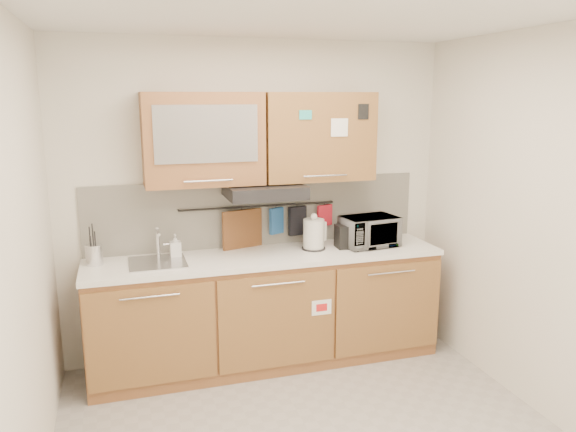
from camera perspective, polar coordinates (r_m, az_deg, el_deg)
ceiling at (r=3.19m, az=3.47°, el=20.16°), size 3.20×3.20×0.00m
wall_back at (r=4.67m, az=-3.16°, el=1.59°), size 3.20×0.00×3.20m
wall_left at (r=3.12m, az=-25.71°, el=-5.00°), size 0.00×3.00×3.00m
wall_right at (r=4.09m, az=24.72°, el=-1.04°), size 0.00×3.00×3.00m
base_cabinet at (r=4.64m, az=-2.10°, el=-10.02°), size 2.80×0.64×0.88m
countertop at (r=4.47m, az=-2.15°, el=-4.15°), size 2.82×0.62×0.04m
backsplash at (r=4.68m, az=-3.11°, el=0.36°), size 2.80×0.02×0.56m
upper_cabinets at (r=4.43m, az=-2.75°, el=7.95°), size 1.82×0.37×0.70m
range_hood at (r=4.41m, az=-2.40°, el=2.56°), size 0.60×0.46×0.10m
sink at (r=4.35m, az=-13.11°, el=-4.60°), size 0.42×0.40×0.26m
utensil_rail at (r=4.63m, az=-3.01°, el=1.00°), size 1.30×0.02×0.02m
utensil_crock at (r=4.41m, az=-19.10°, el=-3.70°), size 0.16×0.16×0.31m
kettle at (r=4.59m, az=2.64°, el=-1.92°), size 0.22×0.21×0.30m
toaster at (r=4.67m, az=6.44°, el=-2.01°), size 0.26×0.16×0.19m
microwave at (r=4.73m, az=8.25°, el=-1.55°), size 0.49×0.36×0.25m
soap_bottle at (r=4.45m, az=-11.37°, el=-2.98°), size 0.08×0.09×0.18m
cutting_board at (r=4.64m, az=-4.65°, el=-2.02°), size 0.35×0.12×0.43m
oven_mitt at (r=4.68m, az=-1.18°, el=-0.49°), size 0.13×0.08×0.22m
dark_pouch at (r=4.73m, az=0.96°, el=-0.49°), size 0.16×0.07×0.24m
pot_holder at (r=4.81m, az=3.75°, el=0.07°), size 0.15×0.06×0.18m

